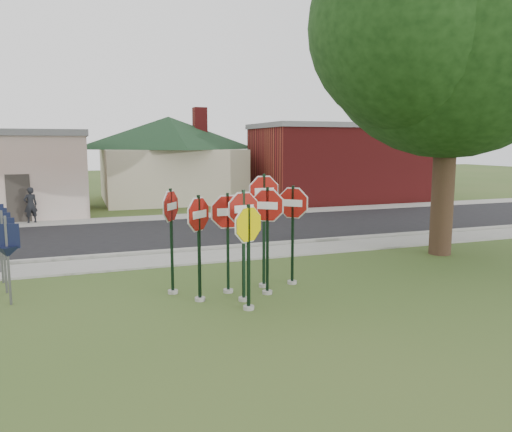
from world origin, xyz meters
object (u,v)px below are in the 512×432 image
object	(u,v)px
stop_sign_yellow	(249,243)
stop_sign_left	(199,233)
stop_sign_center	(244,230)
oak_tree	(452,22)
pedestrian	(31,205)

from	to	relation	value
stop_sign_yellow	stop_sign_left	bearing A→B (deg)	132.01
stop_sign_center	stop_sign_left	bearing A→B (deg)	160.23
stop_sign_left	oak_tree	xyz separation A→B (m)	(8.47, 2.15, 5.66)
stop_sign_center	stop_sign_left	xyz separation A→B (m)	(-0.94, 0.34, -0.08)
oak_tree	pedestrian	size ratio (longest dim) A/B	7.50
stop_sign_center	pedestrian	world-z (taller)	stop_sign_center
stop_sign_yellow	pedestrian	bearing A→B (deg)	110.76
stop_sign_left	pedestrian	distance (m)	14.01
stop_sign_left	stop_sign_yellow	bearing A→B (deg)	-47.99
oak_tree	pedestrian	world-z (taller)	oak_tree
stop_sign_center	oak_tree	size ratio (longest dim) A/B	0.22
stop_sign_left	pedestrian	world-z (taller)	stop_sign_left
pedestrian	oak_tree	bearing A→B (deg)	117.98
stop_sign_left	pedestrian	xyz separation A→B (m)	(-4.52, 13.24, -0.72)
stop_sign_yellow	oak_tree	size ratio (longest dim) A/B	0.20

